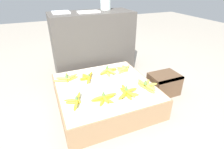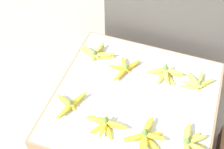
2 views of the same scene
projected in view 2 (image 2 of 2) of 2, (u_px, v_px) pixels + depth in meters
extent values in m
plane|color=#A89E8E|center=(133.00, 120.00, 2.06)|extent=(10.00, 10.00, 0.00)
cube|color=#997551|center=(134.00, 110.00, 1.97)|extent=(0.97, 0.95, 0.23)
cube|color=silver|center=(135.00, 99.00, 1.88)|extent=(0.94, 0.92, 0.00)
cube|color=#4C4742|center=(187.00, 0.00, 2.21)|extent=(1.08, 0.47, 0.84)
ellipsoid|color=yellow|center=(77.00, 101.00, 1.85)|extent=(0.07, 0.14, 0.03)
ellipsoid|color=yellow|center=(67.00, 104.00, 1.84)|extent=(0.14, 0.07, 0.03)
ellipsoid|color=yellow|center=(65.00, 111.00, 1.80)|extent=(0.08, 0.14, 0.03)
ellipsoid|color=yellow|center=(78.00, 99.00, 1.83)|extent=(0.08, 0.14, 0.03)
ellipsoid|color=yellow|center=(65.00, 101.00, 1.82)|extent=(0.14, 0.07, 0.03)
ellipsoid|color=yellow|center=(67.00, 108.00, 1.79)|extent=(0.06, 0.14, 0.03)
cone|color=#5B7F3D|center=(70.00, 101.00, 1.78)|extent=(0.03, 0.03, 0.04)
ellipsoid|color=yellow|center=(99.00, 121.00, 1.76)|extent=(0.15, 0.05, 0.03)
ellipsoid|color=yellow|center=(101.00, 127.00, 1.73)|extent=(0.11, 0.13, 0.03)
ellipsoid|color=yellow|center=(107.00, 129.00, 1.73)|extent=(0.11, 0.13, 0.03)
ellipsoid|color=yellow|center=(113.00, 126.00, 1.74)|extent=(0.15, 0.05, 0.03)
ellipsoid|color=yellow|center=(98.00, 120.00, 1.73)|extent=(0.15, 0.04, 0.03)
ellipsoid|color=yellow|center=(104.00, 126.00, 1.70)|extent=(0.03, 0.15, 0.03)
ellipsoid|color=yellow|center=(115.00, 124.00, 1.71)|extent=(0.15, 0.03, 0.03)
cone|color=#5B7F3D|center=(105.00, 118.00, 1.70)|extent=(0.03, 0.03, 0.04)
ellipsoid|color=yellow|center=(135.00, 138.00, 1.69)|extent=(0.13, 0.08, 0.03)
ellipsoid|color=yellow|center=(143.00, 142.00, 1.67)|extent=(0.04, 0.13, 0.03)
ellipsoid|color=yellow|center=(152.00, 144.00, 1.67)|extent=(0.13, 0.09, 0.03)
ellipsoid|color=yellow|center=(151.00, 135.00, 1.70)|extent=(0.13, 0.09, 0.03)
ellipsoid|color=yellow|center=(146.00, 128.00, 1.73)|extent=(0.04, 0.13, 0.03)
ellipsoid|color=yellow|center=(135.00, 137.00, 1.66)|extent=(0.12, 0.11, 0.03)
ellipsoid|color=yellow|center=(145.00, 142.00, 1.64)|extent=(0.07, 0.13, 0.03)
ellipsoid|color=yellow|center=(154.00, 137.00, 1.66)|extent=(0.13, 0.03, 0.03)
ellipsoid|color=yellow|center=(148.00, 126.00, 1.70)|extent=(0.05, 0.13, 0.03)
cone|color=#5B7F3D|center=(145.00, 130.00, 1.64)|extent=(0.04, 0.04, 0.05)
ellipsoid|color=gold|center=(194.00, 146.00, 1.66)|extent=(0.13, 0.06, 0.03)
ellipsoid|color=gold|center=(193.00, 139.00, 1.69)|extent=(0.09, 0.12, 0.03)
ellipsoid|color=gold|center=(186.00, 136.00, 1.70)|extent=(0.05, 0.13, 0.03)
ellipsoid|color=gold|center=(198.00, 148.00, 1.62)|extent=(0.13, 0.05, 0.03)
ellipsoid|color=gold|center=(197.00, 139.00, 1.65)|extent=(0.11, 0.10, 0.03)
ellipsoid|color=gold|center=(188.00, 132.00, 1.68)|extent=(0.03, 0.12, 0.03)
cone|color=#5B7F3D|center=(188.00, 139.00, 1.61)|extent=(0.04, 0.04, 0.05)
ellipsoid|color=gold|center=(103.00, 57.00, 2.08)|extent=(0.16, 0.09, 0.03)
ellipsoid|color=gold|center=(98.00, 53.00, 2.11)|extent=(0.05, 0.16, 0.03)
ellipsoid|color=gold|center=(88.00, 53.00, 2.11)|extent=(0.16, 0.09, 0.03)
ellipsoid|color=gold|center=(103.00, 54.00, 2.06)|extent=(0.16, 0.09, 0.03)
ellipsoid|color=gold|center=(98.00, 50.00, 2.09)|extent=(0.05, 0.16, 0.03)
ellipsoid|color=gold|center=(90.00, 52.00, 2.08)|extent=(0.16, 0.10, 0.03)
cone|color=#5B7F3D|center=(94.00, 51.00, 2.03)|extent=(0.03, 0.03, 0.04)
ellipsoid|color=gold|center=(133.00, 66.00, 2.03)|extent=(0.08, 0.13, 0.02)
ellipsoid|color=gold|center=(124.00, 66.00, 2.04)|extent=(0.09, 0.13, 0.02)
ellipsoid|color=gold|center=(121.00, 69.00, 2.02)|extent=(0.13, 0.02, 0.02)
ellipsoid|color=gold|center=(121.00, 75.00, 1.99)|extent=(0.08, 0.13, 0.02)
ellipsoid|color=gold|center=(132.00, 65.00, 2.01)|extent=(0.09, 0.12, 0.02)
ellipsoid|color=gold|center=(125.00, 64.00, 2.02)|extent=(0.09, 0.13, 0.02)
ellipsoid|color=gold|center=(119.00, 67.00, 2.00)|extent=(0.14, 0.04, 0.02)
ellipsoid|color=gold|center=(121.00, 74.00, 1.96)|extent=(0.06, 0.13, 0.02)
cone|color=#5B7F3D|center=(126.00, 65.00, 1.97)|extent=(0.03, 0.03, 0.04)
ellipsoid|color=#DBCC4C|center=(159.00, 72.00, 1.99)|extent=(0.16, 0.07, 0.03)
ellipsoid|color=#DBCC4C|center=(162.00, 76.00, 1.97)|extent=(0.06, 0.16, 0.03)
ellipsoid|color=#DBCC4C|center=(168.00, 77.00, 1.97)|extent=(0.13, 0.13, 0.03)
ellipsoid|color=#DBCC4C|center=(173.00, 74.00, 1.99)|extent=(0.16, 0.05, 0.03)
ellipsoid|color=#DBCC4C|center=(158.00, 70.00, 1.97)|extent=(0.15, 0.10, 0.03)
ellipsoid|color=#DBCC4C|center=(166.00, 75.00, 1.94)|extent=(0.08, 0.16, 0.03)
ellipsoid|color=#DBCC4C|center=(171.00, 71.00, 1.96)|extent=(0.15, 0.03, 0.03)
cone|color=#5B7F3D|center=(166.00, 65.00, 1.94)|extent=(0.04, 0.04, 0.05)
ellipsoid|color=#DBCC4C|center=(202.00, 86.00, 1.93)|extent=(0.13, 0.12, 0.02)
ellipsoid|color=#DBCC4C|center=(199.00, 82.00, 1.95)|extent=(0.03, 0.15, 0.02)
ellipsoid|color=#DBCC4C|center=(194.00, 83.00, 1.94)|extent=(0.13, 0.12, 0.02)
ellipsoid|color=#DBCC4C|center=(190.00, 87.00, 1.92)|extent=(0.15, 0.06, 0.02)
ellipsoid|color=#DBCC4C|center=(205.00, 83.00, 1.91)|extent=(0.13, 0.12, 0.02)
ellipsoid|color=#DBCC4C|center=(200.00, 80.00, 1.93)|extent=(0.03, 0.15, 0.02)
ellipsoid|color=#DBCC4C|center=(194.00, 79.00, 1.93)|extent=(0.12, 0.12, 0.02)
ellipsoid|color=#DBCC4C|center=(192.00, 84.00, 1.91)|extent=(0.15, 0.04, 0.02)
cone|color=#5B7F3D|center=(200.00, 82.00, 1.88)|extent=(0.03, 0.03, 0.04)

